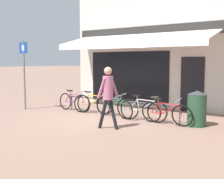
% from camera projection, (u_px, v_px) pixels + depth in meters
% --- Properties ---
extents(ground_plane, '(160.00, 160.00, 0.00)m').
position_uv_depth(ground_plane, '(102.00, 117.00, 9.84)').
color(ground_plane, '#846656').
extents(shop_front, '(6.96, 4.80, 5.34)m').
position_uv_depth(shop_front, '(159.00, 45.00, 12.91)').
color(shop_front, beige).
rests_on(shop_front, ground_plane).
extents(bike_rack_rail, '(4.58, 0.04, 0.57)m').
position_uv_depth(bike_rack_rail, '(119.00, 102.00, 9.92)').
color(bike_rack_rail, '#47494F').
rests_on(bike_rack_rail, ground_plane).
extents(bicycle_purple, '(1.69, 0.52, 0.81)m').
position_uv_depth(bicycle_purple, '(74.00, 102.00, 10.93)').
color(bicycle_purple, black).
rests_on(bicycle_purple, ground_plane).
extents(bicycle_orange, '(1.66, 0.54, 0.83)m').
position_uv_depth(bicycle_orange, '(93.00, 104.00, 10.44)').
color(bicycle_orange, black).
rests_on(bicycle_orange, ground_plane).
extents(bicycle_green, '(1.78, 0.67, 0.86)m').
position_uv_depth(bicycle_green, '(113.00, 107.00, 9.70)').
color(bicycle_green, black).
rests_on(bicycle_green, ground_plane).
extents(bicycle_silver, '(1.69, 0.52, 0.85)m').
position_uv_depth(bicycle_silver, '(143.00, 110.00, 9.10)').
color(bicycle_silver, black).
rests_on(bicycle_silver, ground_plane).
extents(bicycle_red, '(1.70, 0.52, 0.84)m').
position_uv_depth(bicycle_red, '(166.00, 113.00, 8.57)').
color(bicycle_red, black).
rests_on(bicycle_red, ground_plane).
extents(pedestrian_adult, '(0.60, 0.46, 1.79)m').
position_uv_depth(pedestrian_adult, '(108.00, 91.00, 7.97)').
color(pedestrian_adult, black).
rests_on(pedestrian_adult, ground_plane).
extents(litter_bin, '(0.57, 0.57, 1.07)m').
position_uv_depth(litter_bin, '(197.00, 108.00, 8.37)').
color(litter_bin, '#23472D').
rests_on(litter_bin, ground_plane).
extents(parking_sign, '(0.44, 0.07, 2.74)m').
position_uv_depth(parking_sign, '(24.00, 68.00, 11.18)').
color(parking_sign, slate).
rests_on(parking_sign, ground_plane).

